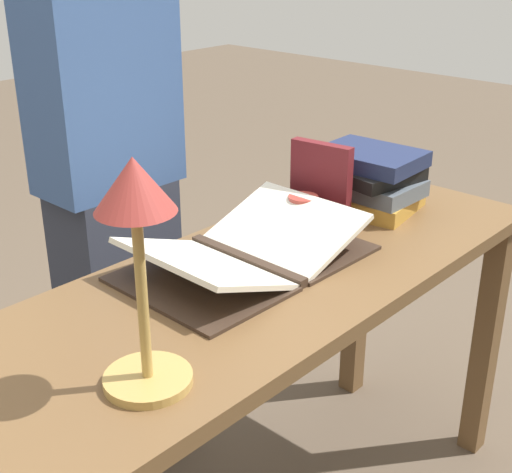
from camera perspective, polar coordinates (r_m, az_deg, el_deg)
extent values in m
cube|color=brown|center=(1.55, 0.37, -3.66)|extent=(1.54, 0.55, 0.03)
cube|color=brown|center=(2.35, 8.06, -4.41)|extent=(0.06, 0.06, 0.74)
cube|color=brown|center=(2.17, 17.92, -8.01)|extent=(0.06, 0.06, 0.74)
cube|color=#38281E|center=(1.58, -0.75, -1.91)|extent=(0.03, 0.33, 0.02)
cube|color=#38281E|center=(1.68, 2.64, -0.57)|extent=(0.27, 0.35, 0.01)
cube|color=#38281E|center=(1.49, -4.57, -3.83)|extent=(0.27, 0.35, 0.01)
cube|color=silver|center=(1.65, 2.34, 0.65)|extent=(0.24, 0.33, 0.09)
cube|color=silver|center=(1.48, -4.21, -2.16)|extent=(0.24, 0.33, 0.09)
cube|color=#BC8933|center=(1.92, 8.92, 2.90)|extent=(0.25, 0.28, 0.04)
cube|color=slate|center=(1.91, 9.00, 4.10)|extent=(0.18, 0.26, 0.04)
cube|color=black|center=(1.89, 9.07, 5.18)|extent=(0.24, 0.25, 0.03)
cube|color=#1E284C|center=(1.88, 9.14, 6.25)|extent=(0.20, 0.26, 0.04)
cube|color=maroon|center=(1.79, 5.20, 4.28)|extent=(0.05, 0.17, 0.21)
cylinder|color=tan|center=(1.20, -8.63, -11.23)|extent=(0.15, 0.15, 0.02)
cylinder|color=tan|center=(1.12, -9.09, -4.85)|extent=(0.02, 0.02, 0.29)
cone|color=#99332D|center=(1.05, -9.74, 4.13)|extent=(0.12, 0.12, 0.08)
cylinder|color=#B74238|center=(1.75, 3.77, 1.88)|extent=(0.07, 0.07, 0.09)
torus|color=#B74238|center=(1.72, 4.35, 1.40)|extent=(0.03, 0.05, 0.05)
cube|color=#2D3342|center=(2.10, -10.63, -6.77)|extent=(0.31, 0.20, 0.83)
cube|color=#38568E|center=(1.84, -12.45, 14.33)|extent=(0.36, 0.20, 0.70)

